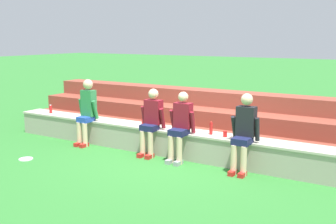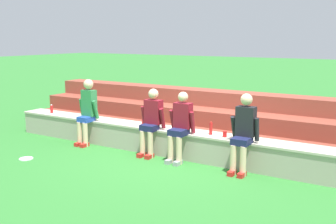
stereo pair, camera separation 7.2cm
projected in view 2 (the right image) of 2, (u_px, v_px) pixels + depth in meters
ground_plane at (173, 159)px, 8.10m from camera, size 80.00×80.00×0.00m
stone_seating_wall at (179, 142)px, 8.26m from camera, size 8.77×0.55×0.54m
brick_bleachers at (214, 121)px, 9.65m from camera, size 10.03×1.89×1.10m
person_far_left at (87, 110)px, 9.06m from camera, size 0.49×0.51×1.47m
person_left_of_center at (151, 120)px, 8.23m from camera, size 0.53×0.52×1.37m
person_center at (180, 125)px, 7.84m from camera, size 0.52×0.56×1.36m
person_right_of_center at (244, 131)px, 7.18m from camera, size 0.51×0.57×1.42m
water_bottle_mid_left at (144, 120)px, 8.69m from camera, size 0.08×0.08×0.23m
water_bottle_near_right at (52, 109)px, 10.04m from camera, size 0.07×0.07×0.21m
water_bottle_center_gap at (211, 128)px, 7.80m from camera, size 0.06×0.06×0.25m
plastic_cup_middle at (225, 134)px, 7.62m from camera, size 0.08×0.08×0.11m
frisbee at (26, 159)px, 8.07m from camera, size 0.27×0.27×0.02m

